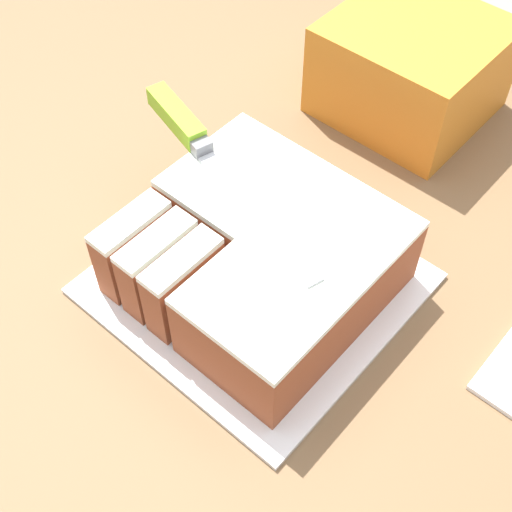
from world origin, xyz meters
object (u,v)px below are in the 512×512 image
(cake_board, at_px, (256,283))
(storage_box, at_px, (411,68))
(knife, at_px, (192,135))
(cake, at_px, (261,256))

(cake_board, relative_size, storage_box, 1.51)
(knife, bearing_deg, cake_board, -3.62)
(cake_board, relative_size, cake, 1.21)
(cake_board, bearing_deg, cake, 43.92)
(cake, xyz_separation_m, storage_box, (-0.05, 0.34, 0.01))
(knife, height_order, storage_box, storage_box)
(cake, bearing_deg, knife, 162.25)
(cake, distance_m, storage_box, 0.34)
(cake_board, height_order, cake, cake)
(cake_board, distance_m, storage_box, 0.35)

